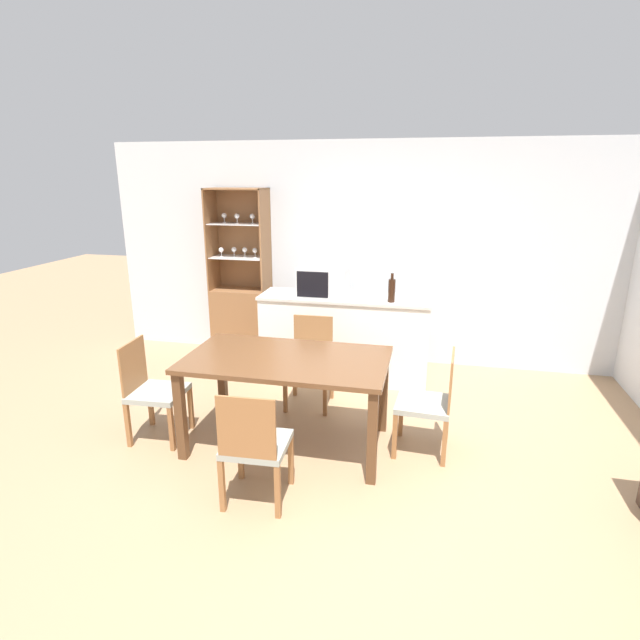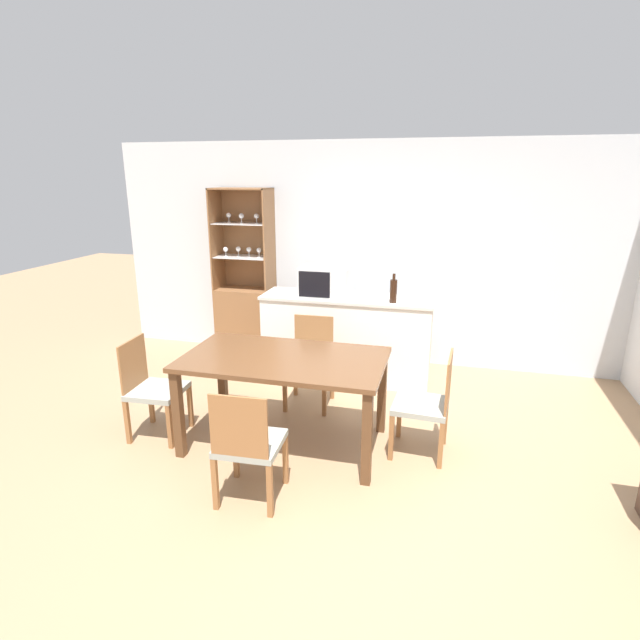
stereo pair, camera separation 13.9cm
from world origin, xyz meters
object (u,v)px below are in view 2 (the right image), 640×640
(display_cabinet, at_px, (246,307))
(wine_bottle, at_px, (393,291))
(dining_chair_head_far, at_px, (310,362))
(dining_chair_side_left_near, at_px, (152,388))
(dining_table, at_px, (284,368))
(dining_chair_head_near, at_px, (248,444))
(dining_chair_side_right_far, at_px, (426,404))
(microwave, at_px, (325,282))

(display_cabinet, distance_m, wine_bottle, 2.02)
(dining_chair_head_far, xyz_separation_m, dining_chair_side_left_near, (-1.13, -0.93, 0.00))
(dining_table, distance_m, dining_chair_head_far, 0.82)
(dining_chair_head_far, xyz_separation_m, dining_chair_head_near, (0.00, -1.58, 0.00))
(dining_table, height_order, dining_chair_side_right_far, dining_chair_side_right_far)
(dining_chair_side_right_far, relative_size, microwave, 1.64)
(display_cabinet, bearing_deg, dining_chair_head_far, -46.02)
(dining_table, xyz_separation_m, wine_bottle, (0.71, 1.39, 0.37))
(display_cabinet, height_order, dining_table, display_cabinet)
(dining_table, height_order, dining_chair_head_near, dining_chair_head_near)
(dining_chair_head_near, height_order, microwave, microwave)
(dining_chair_side_right_far, bearing_deg, display_cabinet, 54.76)
(wine_bottle, bearing_deg, display_cabinet, 162.13)
(dining_table, relative_size, wine_bottle, 5.43)
(dining_chair_side_right_far, height_order, microwave, microwave)
(dining_table, distance_m, dining_chair_head_near, 0.82)
(display_cabinet, height_order, microwave, display_cabinet)
(dining_chair_head_far, height_order, dining_chair_head_near, same)
(dining_chair_side_right_far, xyz_separation_m, microwave, (-1.17, 1.36, 0.65))
(display_cabinet, height_order, dining_chair_head_near, display_cabinet)
(display_cabinet, relative_size, dining_chair_head_far, 2.37)
(display_cabinet, bearing_deg, dining_chair_side_right_far, -38.91)
(dining_chair_side_left_near, bearing_deg, microwave, 142.94)
(dining_table, height_order, dining_chair_side_left_near, dining_chair_side_left_near)
(dining_chair_head_far, relative_size, dining_chair_side_right_far, 1.00)
(dining_chair_head_far, height_order, wine_bottle, wine_bottle)
(dining_chair_side_right_far, bearing_deg, dining_chair_head_far, 63.84)
(dining_chair_head_near, height_order, wine_bottle, wine_bottle)
(dining_table, xyz_separation_m, dining_chair_side_left_near, (-1.14, -0.14, -0.24))
(dining_table, height_order, microwave, microwave)
(dining_chair_side_left_near, xyz_separation_m, wine_bottle, (1.84, 1.53, 0.61))
(dining_chair_head_near, xyz_separation_m, wine_bottle, (0.71, 2.18, 0.61))
(dining_chair_head_near, bearing_deg, dining_table, 87.40)
(dining_chair_side_right_far, relative_size, wine_bottle, 2.87)
(dining_chair_head_far, bearing_deg, dining_chair_side_right_far, 148.24)
(dining_chair_head_near, xyz_separation_m, microwave, (-0.03, 2.29, 0.65))
(dining_chair_side_left_near, xyz_separation_m, dining_chair_side_right_far, (2.27, 0.28, 0.00))
(dining_chair_head_far, distance_m, dining_chair_side_right_far, 1.31)
(dining_chair_head_near, bearing_deg, dining_chair_head_far, 87.38)
(display_cabinet, xyz_separation_m, dining_table, (1.16, -1.99, 0.09))
(dining_chair_head_far, height_order, microwave, microwave)
(wine_bottle, bearing_deg, dining_chair_head_far, -139.77)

